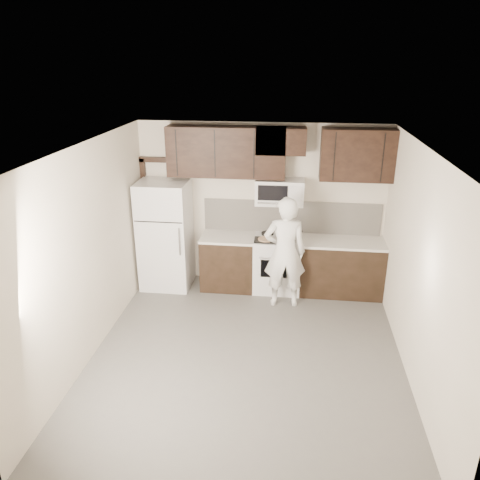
% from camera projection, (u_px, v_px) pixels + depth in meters
% --- Properties ---
extents(floor, '(4.50, 4.50, 0.00)m').
position_uv_depth(floor, '(247.00, 355.00, 6.13)').
color(floor, '#585552').
rests_on(floor, ground).
extents(back_wall, '(4.00, 0.00, 4.00)m').
position_uv_depth(back_wall, '(261.00, 206.00, 7.71)').
color(back_wall, beige).
rests_on(back_wall, ground).
extents(ceiling, '(4.50, 4.50, 0.00)m').
position_uv_depth(ceiling, '(248.00, 149.00, 5.13)').
color(ceiling, white).
rests_on(ceiling, back_wall).
extents(counter_run, '(2.95, 0.64, 0.91)m').
position_uv_depth(counter_run, '(296.00, 265.00, 7.68)').
color(counter_run, black).
rests_on(counter_run, floor).
extents(stove, '(0.76, 0.66, 0.94)m').
position_uv_depth(stove, '(277.00, 263.00, 7.71)').
color(stove, silver).
rests_on(stove, floor).
extents(backsplash, '(2.90, 0.02, 0.54)m').
position_uv_depth(backsplash, '(291.00, 217.00, 7.70)').
color(backsplash, beige).
rests_on(backsplash, counter_run).
extents(upper_cabinets, '(3.48, 0.35, 0.78)m').
position_uv_depth(upper_cabinets, '(275.00, 152.00, 7.18)').
color(upper_cabinets, black).
rests_on(upper_cabinets, back_wall).
extents(microwave, '(0.76, 0.42, 0.40)m').
position_uv_depth(microwave, '(280.00, 192.00, 7.38)').
color(microwave, silver).
rests_on(microwave, upper_cabinets).
extents(refrigerator, '(0.80, 0.76, 1.80)m').
position_uv_depth(refrigerator, '(166.00, 235.00, 7.71)').
color(refrigerator, silver).
rests_on(refrigerator, floor).
extents(door_trim, '(0.50, 0.08, 2.12)m').
position_uv_depth(door_trim, '(148.00, 208.00, 7.92)').
color(door_trim, black).
rests_on(door_trim, floor).
extents(saucepan, '(0.30, 0.17, 0.17)m').
position_uv_depth(saucepan, '(290.00, 231.00, 7.64)').
color(saucepan, silver).
rests_on(saucepan, stove).
extents(baking_tray, '(0.36, 0.28, 0.02)m').
position_uv_depth(baking_tray, '(266.00, 240.00, 7.44)').
color(baking_tray, black).
rests_on(baking_tray, counter_run).
extents(pizza, '(0.25, 0.25, 0.02)m').
position_uv_depth(pizza, '(266.00, 239.00, 7.43)').
color(pizza, beige).
rests_on(pizza, baking_tray).
extents(person, '(0.68, 0.49, 1.75)m').
position_uv_depth(person, '(285.00, 253.00, 7.07)').
color(person, silver).
rests_on(person, floor).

